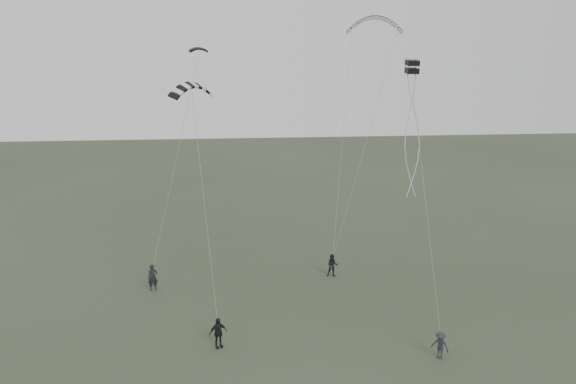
{
  "coord_description": "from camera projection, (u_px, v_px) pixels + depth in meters",
  "views": [
    {
      "loc": [
        -2.12,
        -28.86,
        16.37
      ],
      "look_at": [
        1.01,
        5.72,
        7.11
      ],
      "focal_mm": 35.0,
      "sensor_mm": 36.0,
      "label": 1
    }
  ],
  "objects": [
    {
      "name": "flyer_far",
      "position": [
        440.0,
        345.0,
        29.88
      ],
      "size": [
        1.12,
        1.09,
        1.53
      ],
      "primitive_type": "imported",
      "rotation": [
        0.0,
        0.0,
        -0.74
      ],
      "color": "#28282D",
      "rests_on": "ground"
    },
    {
      "name": "kite_striped",
      "position": [
        192.0,
        85.0,
        32.58
      ],
      "size": [
        2.8,
        2.54,
        1.28
      ],
      "primitive_type": null,
      "rotation": [
        0.37,
        0.0,
        0.68
      ],
      "color": "black",
      "rests_on": "flyer_center"
    },
    {
      "name": "kite_box",
      "position": [
        412.0,
        67.0,
        31.81
      ],
      "size": [
        0.7,
        0.76,
        0.79
      ],
      "primitive_type": null,
      "rotation": [
        0.09,
        0.0,
        0.04
      ],
      "color": "black",
      "rests_on": "flyer_far"
    },
    {
      "name": "flyer_left",
      "position": [
        153.0,
        277.0,
        38.13
      ],
      "size": [
        0.76,
        0.59,
        1.84
      ],
      "primitive_type": "imported",
      "rotation": [
        0.0,
        0.0,
        0.25
      ],
      "color": "black",
      "rests_on": "ground"
    },
    {
      "name": "kite_dark_small",
      "position": [
        198.0,
        48.0,
        39.01
      ],
      "size": [
        1.4,
        0.89,
        0.55
      ],
      "primitive_type": null,
      "rotation": [
        0.26,
        0.0,
        0.32
      ],
      "color": "black",
      "rests_on": "flyer_left"
    },
    {
      "name": "ground",
      "position": [
        279.0,
        338.0,
        32.17
      ],
      "size": [
        140.0,
        140.0,
        0.0
      ],
      "primitive_type": "plane",
      "color": "#323C28",
      "rests_on": "ground"
    },
    {
      "name": "kite_pale_large",
      "position": [
        375.0,
        18.0,
        42.21
      ],
      "size": [
        4.49,
        2.36,
        1.87
      ],
      "primitive_type": null,
      "rotation": [
        0.14,
        0.0,
        -0.28
      ],
      "color": "#9B9DA0",
      "rests_on": "flyer_right"
    },
    {
      "name": "flyer_right",
      "position": [
        332.0,
        265.0,
        40.41
      ],
      "size": [
        0.91,
        0.76,
        1.67
      ],
      "primitive_type": "imported",
      "rotation": [
        0.0,
        0.0,
        -0.17
      ],
      "color": "black",
      "rests_on": "ground"
    },
    {
      "name": "flyer_center",
      "position": [
        218.0,
        333.0,
        30.94
      ],
      "size": [
        1.12,
        0.82,
        1.76
      ],
      "primitive_type": "imported",
      "rotation": [
        0.0,
        0.0,
        0.42
      ],
      "color": "black",
      "rests_on": "ground"
    }
  ]
}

